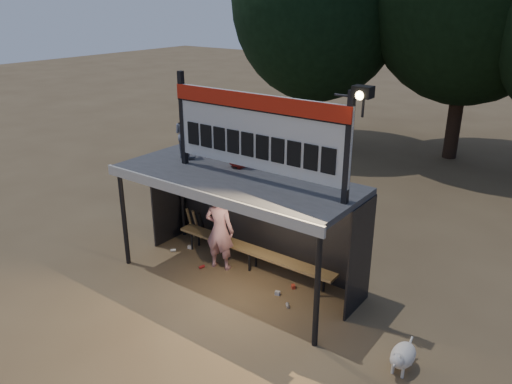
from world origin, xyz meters
TOP-DOWN VIEW (x-y plane):
  - ground at (0.00, 0.00)m, footprint 80.00×80.00m
  - player at (-0.61, 0.18)m, footprint 0.74×0.57m
  - child_a at (-1.62, 0.31)m, footprint 0.51×0.41m
  - child_b at (-0.30, 0.45)m, footprint 0.53×0.41m
  - dugout_shelter at (0.00, 0.24)m, footprint 5.10×2.08m
  - scoreboard_assembly at (0.56, -0.01)m, footprint 4.10×0.27m
  - bench at (0.00, 0.55)m, footprint 4.00×0.35m
  - dog at (3.83, -0.63)m, footprint 0.36×0.81m
  - bats at (-1.89, 0.82)m, footprint 0.48×0.33m
  - litter at (-0.16, 0.10)m, footprint 3.52×0.76m

SIDE VIEW (x-z plane):
  - ground at x=0.00m, z-range 0.00..0.00m
  - litter at x=-0.16m, z-range 0.00..0.08m
  - dog at x=3.83m, z-range 0.03..0.53m
  - bats at x=-1.89m, z-range 0.01..0.85m
  - bench at x=0.00m, z-range 0.19..0.67m
  - player at x=-0.61m, z-range 0.00..1.79m
  - dugout_shelter at x=0.00m, z-range 0.69..3.01m
  - child_b at x=-0.30m, z-range 2.32..3.29m
  - child_a at x=-1.62m, z-range 2.32..3.36m
  - scoreboard_assembly at x=0.56m, z-range 2.33..4.32m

